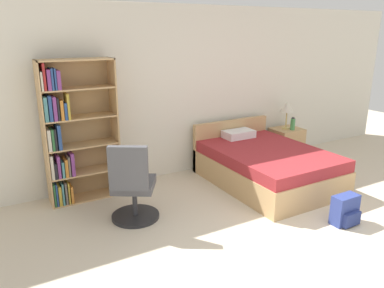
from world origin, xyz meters
TOP-DOWN VIEW (x-y plane):
  - ground_plane at (0.00, 0.00)m, footprint 14.00×14.00m
  - wall_back at (0.00, 3.23)m, footprint 9.00×0.06m
  - bookshelf at (-1.91, 2.95)m, footprint 0.94×0.33m
  - bed at (0.73, 2.17)m, footprint 1.43×1.97m
  - office_chair at (-1.44, 1.99)m, footprint 0.68×0.72m
  - nightstand at (1.81, 2.87)m, footprint 0.52×0.46m
  - table_lamp at (1.79, 2.89)m, footprint 0.23×0.23m
  - water_bottle at (1.83, 2.76)m, footprint 0.08×0.08m
  - backpack_blue at (0.73, 0.69)m, footprint 0.33×0.22m

SIDE VIEW (x-z plane):
  - ground_plane at x=0.00m, z-range 0.00..0.00m
  - backpack_blue at x=0.73m, z-range -0.01..0.35m
  - nightstand at x=1.81m, z-range 0.00..0.55m
  - bed at x=0.73m, z-range -0.12..0.67m
  - office_chair at x=-1.44m, z-range -0.07..0.94m
  - water_bottle at x=1.83m, z-range 0.54..0.77m
  - table_lamp at x=1.79m, z-range 0.68..1.16m
  - bookshelf at x=-1.91m, z-range 0.00..1.88m
  - wall_back at x=0.00m, z-range 0.00..2.60m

